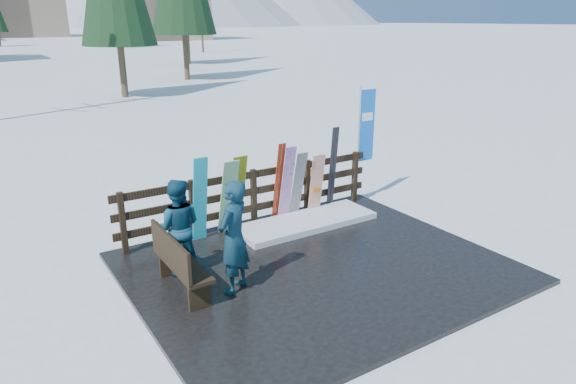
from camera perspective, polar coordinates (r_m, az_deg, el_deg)
ground at (r=8.81m, az=3.29°, el=-8.62°), size 700.00×700.00×0.00m
deck at (r=8.79m, az=3.29°, el=-8.39°), size 6.00×5.00×0.08m
fence at (r=10.24m, az=-3.83°, el=-0.14°), size 5.60×0.10×1.15m
snow_patch at (r=10.39m, az=2.00°, el=-3.34°), size 2.91×1.00×0.12m
bench at (r=7.91m, az=-12.13°, el=-7.57°), size 0.41×1.50×0.97m
snowboard_0 at (r=9.49m, az=-9.75°, el=-0.85°), size 0.27×0.30×1.65m
snowboard_1 at (r=9.73m, az=-6.65°, el=-0.61°), size 0.31×0.44×1.52m
snowboard_2 at (r=9.80m, az=-5.65°, el=-0.26°), size 0.29×0.39×1.58m
snowboard_3 at (r=10.32m, az=-0.13°, el=0.91°), size 0.25×0.36×1.61m
snowboard_4 at (r=10.48m, az=1.06°, el=0.73°), size 0.26×0.37×1.45m
snowboard_5 at (r=10.76m, az=3.17°, el=0.82°), size 0.30×0.20×1.32m
ski_pair_a at (r=10.29m, az=-1.06°, el=1.05°), size 0.16×0.33×1.67m
ski_pair_b at (r=11.01m, az=4.97°, el=2.59°), size 0.17×0.18×1.83m
rental_flag at (r=11.63m, az=8.53°, el=6.83°), size 0.45×0.04×2.60m
person_front at (r=7.69m, az=-6.07°, el=-5.00°), size 0.77×0.70×1.76m
person_back at (r=8.41m, az=-12.16°, el=-3.82°), size 0.96×0.89×1.60m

